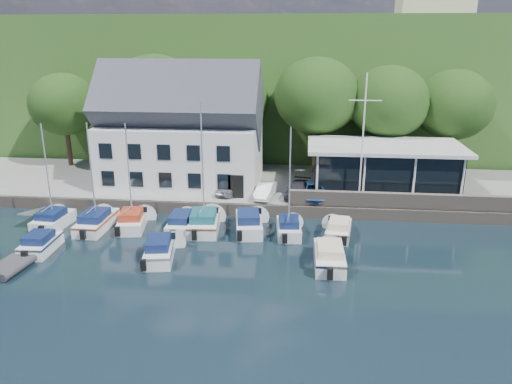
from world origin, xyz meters
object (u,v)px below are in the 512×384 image
harbor_building (181,136)px  car_white (265,190)px  flagpole (363,140)px  dinghy_1 (9,266)px  boat_r1_0 (47,172)px  boat_r1_5 (249,221)px  boat_r1_6 (290,179)px  boat_r1_4 (203,169)px  boat_r2_0 (40,242)px  boat_r1_1 (92,173)px  club_pavilion (384,168)px  car_dgrey (298,189)px  boat_r1_3 (182,221)px  car_silver (229,186)px  boat_r2_2 (160,247)px  car_blue (314,190)px  boat_r2_4 (329,254)px  boat_r1_2 (129,172)px  boat_r1_7 (339,228)px

harbor_building → car_white: harbor_building is taller
flagpole → dinghy_1: bearing=-150.9°
harbor_building → boat_r1_0: size_ratio=1.64×
boat_r1_5 → dinghy_1: boat_r1_5 is taller
boat_r1_6 → boat_r1_4: bearing=171.8°
boat_r2_0 → harbor_building: bearing=62.4°
boat_r1_0 → boat_r1_1: (3.43, 0.03, -0.01)m
flagpole → dinghy_1: (-22.66, -12.59, -5.81)m
boat_r1_4 → boat_r1_6: (6.37, -0.29, -0.54)m
club_pavilion → boat_r1_0: bearing=-161.0°
car_dgrey → boat_r1_3: (-8.62, -5.86, -0.91)m
car_silver → boat_r1_5: 6.42m
boat_r1_4 → boat_r1_5: 5.23m
boat_r1_5 → club_pavilion: bearing=28.1°
boat_r1_3 → flagpole: bearing=16.9°
flagpole → boat_r2_2: flagpole is taller
boat_r1_1 → dinghy_1: bearing=-108.0°
boat_r2_0 → dinghy_1: boat_r2_0 is taller
car_white → boat_r1_3: size_ratio=0.60×
boat_r1_5 → harbor_building: bearing=120.6°
car_silver → flagpole: (10.91, -1.50, 4.56)m
car_blue → boat_r1_4: 10.39m
harbor_building → car_white: bearing=-24.0°
boat_r1_1 → boat_r2_0: size_ratio=1.76×
boat_r1_3 → boat_r2_4: size_ratio=0.99×
boat_r1_1 → boat_r1_5: bearing=4.4°
boat_r1_3 → boat_r2_2: bearing=-93.8°
boat_r1_4 → boat_r2_4: (9.16, -5.04, -4.04)m
boat_r1_1 → boat_r2_2: size_ratio=1.45×
car_white → boat_r1_2: size_ratio=0.42×
car_white → boat_r1_1: 13.97m
car_blue → flagpole: (3.65, -0.98, 4.51)m
boat_r1_1 → car_dgrey: bearing=23.9°
boat_r2_4 → car_white: bearing=114.6°
boat_r1_1 → boat_r1_4: size_ratio=0.92×
harbor_building → boat_r2_4: 19.51m
club_pavilion → car_white: club_pavilion is taller
harbor_building → boat_r1_6: 13.67m
car_white → boat_r1_0: size_ratio=0.42×
car_blue → boat_r1_0: size_ratio=0.45×
club_pavilion → boat_r1_2: 21.55m
car_dgrey → boat_r1_6: (-0.50, -6.14, 2.66)m
boat_r2_4 → car_dgrey: bearing=100.7°
harbor_building → boat_r1_1: harbor_building is taller
boat_r1_2 → boat_r1_7: boat_r1_2 is taller
boat_r1_2 → boat_r1_7: size_ratio=1.67×
car_dgrey → boat_r1_0: bearing=-149.8°
harbor_building → boat_r1_5: (7.11, -8.67, -4.57)m
car_dgrey → boat_r1_6: 6.71m
boat_r1_2 → dinghy_1: size_ratio=2.70×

